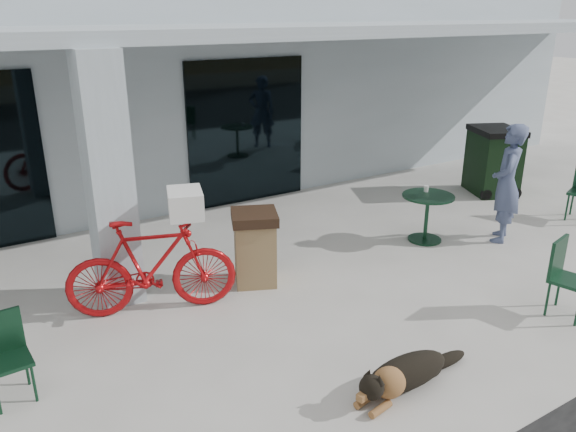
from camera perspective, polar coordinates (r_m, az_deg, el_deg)
ground at (r=6.36m, az=3.15°, el=-13.31°), size 80.00×80.00×0.00m
building at (r=13.24m, az=-18.90°, el=13.67°), size 22.00×7.00×4.50m
storefront_glass_right at (r=10.72m, az=-4.19°, el=8.50°), size 2.40×0.06×2.70m
column at (r=7.08m, az=-17.73°, el=3.21°), size 0.50×0.50×3.12m
overhang at (r=8.50m, az=-11.17°, el=17.80°), size 22.00×2.80×0.18m
bicycle at (r=6.98m, az=-13.68°, el=-4.98°), size 2.11×1.18×1.22m
laundry_basket at (r=6.70m, az=-10.38°, el=1.30°), size 0.54×0.63×0.32m
dog at (r=5.82m, az=11.99°, el=-15.10°), size 1.19×0.58×0.38m
cafe_chair_near at (r=6.01m, az=-26.54°, el=-12.98°), size 0.42×0.45×0.86m
cafe_table_far at (r=9.24m, az=13.88°, el=-0.20°), size 1.08×1.08×0.77m
cafe_chair_far_a at (r=7.55m, az=26.84°, el=-5.81°), size 0.53×0.56×0.96m
person at (r=9.49m, az=21.32°, el=3.09°), size 0.83×0.77×1.89m
cup_on_table at (r=9.27m, az=13.87°, el=2.70°), size 0.09×0.09×0.10m
trash_receptacle at (r=7.57m, az=-3.38°, el=-3.23°), size 0.79×0.79×1.02m
wheeled_bin at (r=12.06m, az=20.11°, el=5.30°), size 1.17×1.29×1.33m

